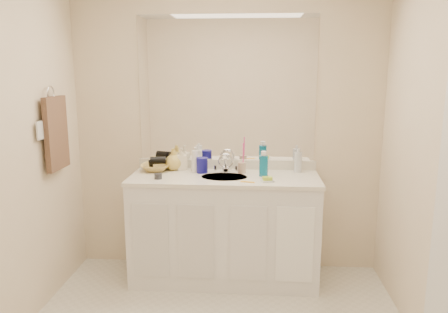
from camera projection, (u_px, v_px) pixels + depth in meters
wall_back at (227, 132)px, 3.71m from camera, size 2.60×0.02×2.40m
wall_front at (162, 270)px, 1.17m from camera, size 2.60×0.02×2.40m
vanity_cabinet at (224, 230)px, 3.59m from camera, size 1.50×0.55×0.85m
countertop at (224, 178)px, 3.51m from camera, size 1.52×0.57×0.03m
backsplash at (227, 164)px, 3.75m from camera, size 1.52×0.03×0.08m
sink_basin at (224, 178)px, 3.49m from camera, size 0.37×0.37×0.02m
faucet at (226, 165)px, 3.65m from camera, size 0.02×0.02×0.11m
mirror at (227, 89)px, 3.63m from camera, size 1.48×0.01×1.20m
blue_mug at (202, 165)px, 3.60m from camera, size 0.10×0.10×0.13m
tan_cup at (242, 168)px, 3.60m from camera, size 0.08×0.08×0.09m
toothbrush at (243, 155)px, 3.57m from camera, size 0.01×0.04×0.21m
mouthwash_bottle at (264, 166)px, 3.49m from camera, size 0.08×0.08×0.16m
clear_pump_bottle at (298, 162)px, 3.63m from camera, size 0.07×0.07×0.17m
soap_dish at (267, 181)px, 3.33m from camera, size 0.11×0.09×0.01m
green_soap at (267, 178)px, 3.33m from camera, size 0.08×0.06×0.03m
orange_comb at (248, 182)px, 3.31m from camera, size 0.11×0.05×0.00m
dark_jar at (158, 176)px, 3.41m from camera, size 0.08×0.08×0.04m
extra_white_bottle at (195, 161)px, 3.64m from camera, size 0.07×0.07×0.18m
soap_bottle_white at (195, 159)px, 3.67m from camera, size 0.10×0.10×0.20m
soap_bottle_cream at (182, 159)px, 3.71m from camera, size 0.11×0.11×0.19m
soap_bottle_yellow at (174, 159)px, 3.70m from camera, size 0.18×0.18×0.18m
wicker_basket at (156, 167)px, 3.68m from camera, size 0.25×0.25×0.06m
hair_dryer at (158, 160)px, 3.66m from camera, size 0.14×0.10×0.06m
towel_ring at (51, 93)px, 3.22m from camera, size 0.01×0.11×0.11m
hand_towel at (56, 133)px, 3.28m from camera, size 0.04×0.32×0.55m
switch_plate at (40, 130)px, 3.07m from camera, size 0.01×0.08×0.13m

